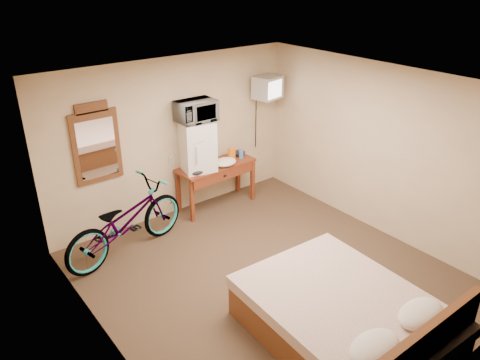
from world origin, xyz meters
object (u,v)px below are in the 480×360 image
Objects in this scene: mini_fridge at (198,146)px; desk at (217,172)px; microwave at (196,111)px; wall_mirror at (96,144)px; crt_television at (268,87)px; blue_cup at (241,154)px; bicycle at (125,221)px; bed at (348,320)px.

desk is at bearing -5.92° from mini_fridge.
wall_mirror is (-1.49, 0.24, -0.25)m from microwave.
microwave is 0.98× the size of crt_television.
crt_television is at bearing 3.25° from blue_cup.
blue_cup is 2.33m from bicycle.
wall_mirror is (-1.49, 0.24, 0.30)m from mini_fridge.
wall_mirror is at bearing 171.88° from microwave.
bed reaches higher than desk.
microwave is 1.93m from bicycle.
blue_cup is 0.07× the size of bicycle.
mini_fridge is 5.87× the size of blue_cup.
wall_mirror is 1.13m from bicycle.
bed is at bearing -117.48° from crt_television.
bed is (-1.19, -3.36, -0.52)m from blue_cup.
desk is 2.03m from wall_mirror.
desk is at bearing -8.44° from wall_mirror.
bed is (1.13, -3.64, -1.16)m from wall_mirror.
bicycle is at bearing -87.34° from wall_mirror.
mini_fridge is 1.34× the size of crt_television.
microwave is 1.21m from blue_cup.
wall_mirror reaches higher than crt_television.
desk is 2.26× the size of crt_television.
bicycle is at bearing -172.47° from crt_television.
crt_television is 0.27× the size of bed.
desk is 1.17× the size of wall_mirror.
microwave is (0.00, 0.00, 0.56)m from mini_fridge.
bicycle is (-2.86, -0.38, -1.35)m from crt_television.
mini_fridge is 1.57m from crt_television.
wall_mirror is 0.60× the size of bicycle.
microwave reaches higher than blue_cup.
desk is 1.13m from microwave.
bicycle is (-1.46, -0.39, -0.64)m from mini_fridge.
blue_cup is (0.82, -0.05, -0.89)m from microwave.
mini_fridge is at bearing -87.29° from bicycle.
desk is at bearing -5.07° from microwave.
bed is (-0.37, -3.41, -0.85)m from mini_fridge.
blue_cup is at bearing 70.56° from bed.
blue_cup is at bearing -3.22° from mini_fridge.
mini_fridge is 3.53m from bed.
blue_cup is at bearing -1.31° from desk.
mini_fridge reaches higher than bicycle.
desk is at bearing -178.82° from crt_television.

